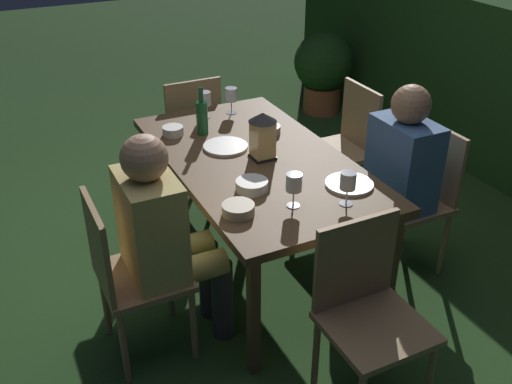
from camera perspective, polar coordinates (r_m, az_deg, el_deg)
name	(u,v)px	position (r m, az deg, el deg)	size (l,w,h in m)	color
ground_plane	(256,264)	(3.62, 0.00, -7.03)	(16.00, 16.00, 0.00)	#26471E
dining_table	(256,167)	(3.26, 0.00, 2.49)	(1.66, 0.91, 0.73)	brown
chair_head_near	(189,128)	(4.24, -6.46, 6.19)	(0.40, 0.42, 0.87)	#9E7A51
chair_side_right_b	(417,192)	(3.51, 15.30, -0.03)	(0.42, 0.40, 0.87)	#9E7A51
person_in_blue	(392,176)	(3.32, 13.06, 1.51)	(0.38, 0.47, 1.15)	#426699
chair_side_left_b	(128,271)	(2.82, -12.30, -7.53)	(0.42, 0.40, 0.87)	#9E7A51
person_in_mustard	(166,234)	(2.77, -8.75, -4.04)	(0.38, 0.47, 1.15)	tan
chair_head_far	(367,309)	(2.60, 10.73, -11.05)	(0.40, 0.42, 0.87)	#9E7A51
chair_side_right_a	(344,143)	(4.02, 8.55, 4.69)	(0.42, 0.40, 0.87)	#9E7A51
lantern_centerpiece	(263,133)	(3.17, 0.64, 5.72)	(0.15, 0.15, 0.27)	black
green_bottle_on_table	(202,117)	(3.50, -5.25, 7.27)	(0.07, 0.07, 0.29)	#195128
wine_glass_a	(231,96)	(3.79, -2.42, 9.30)	(0.08, 0.08, 0.17)	silver
wine_glass_b	(348,182)	(2.77, 8.89, 0.93)	(0.08, 0.08, 0.17)	silver
wine_glass_c	(205,100)	(3.73, -4.97, 8.89)	(0.08, 0.08, 0.17)	silver
wine_glass_d	(294,184)	(2.73, 3.69, 0.77)	(0.08, 0.08, 0.17)	silver
plate_a	(349,184)	(2.99, 9.03, 0.77)	(0.24, 0.24, 0.01)	white
plate_b	(226,146)	(3.35, -2.97, 4.44)	(0.25, 0.25, 0.01)	white
bowl_olives	(252,185)	(2.90, -0.40, 0.69)	(0.16, 0.16, 0.05)	silver
bowl_bread	(238,209)	(2.71, -1.73, -1.64)	(0.15, 0.15, 0.05)	#BCAD8E
bowl_salad	(267,129)	(3.53, 1.10, 6.12)	(0.16, 0.16, 0.05)	#BCAD8E
bowl_dip	(173,130)	(3.54, -8.05, 5.92)	(0.12, 0.12, 0.05)	silver
potted_plant_by_hedge	(323,68)	(5.72, 6.54, 11.88)	(0.56, 0.56, 0.77)	#9E5133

